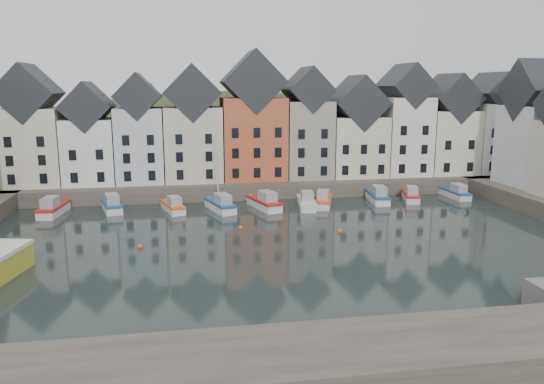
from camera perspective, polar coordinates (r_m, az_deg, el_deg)
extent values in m
plane|color=black|center=(49.39, 2.27, -6.26)|extent=(260.00, 260.00, 0.00)
cube|color=#453C35|center=(77.92, -2.29, 1.06)|extent=(90.00, 16.00, 2.00)
cube|color=#453C35|center=(27.80, -9.22, -18.96)|extent=(50.00, 6.00, 2.00)
ellipsoid|color=#253018|center=(107.68, -4.01, -6.46)|extent=(153.60, 70.40, 64.00)
sphere|color=black|center=(97.25, -12.20, 7.45)|extent=(5.77, 5.77, 5.77)
sphere|color=black|center=(112.48, 8.37, 7.79)|extent=(5.27, 5.27, 5.27)
sphere|color=black|center=(108.76, 12.96, 7.38)|extent=(5.07, 5.07, 5.07)
sphere|color=black|center=(104.29, 3.73, 7.45)|extent=(5.01, 5.01, 5.01)
sphere|color=black|center=(106.67, -24.92, 5.84)|extent=(3.94, 3.94, 3.94)
sphere|color=black|center=(113.13, 10.13, 7.72)|extent=(5.21, 5.21, 5.21)
sphere|color=black|center=(105.54, -3.27, 7.78)|extent=(5.45, 5.45, 5.45)
sphere|color=black|center=(105.97, 17.17, 6.70)|extent=(4.49, 4.49, 4.49)
cube|color=#EDE2C6|center=(76.92, -24.27, 4.47)|extent=(7.67, 8.00, 10.07)
cube|color=#21252A|center=(76.51, -24.70, 9.63)|extent=(7.67, 8.16, 7.67)
cube|color=white|center=(75.50, -18.87, 4.20)|extent=(6.56, 8.00, 8.61)
cube|color=#21252A|center=(75.05, -19.17, 8.69)|extent=(6.56, 8.16, 6.56)
cube|color=silver|center=(74.66, -13.94, 4.94)|extent=(6.20, 8.00, 10.02)
cube|color=#21252A|center=(74.24, -14.19, 9.96)|extent=(6.20, 8.16, 6.20)
cube|color=beige|center=(74.47, -8.47, 5.16)|extent=(7.70, 8.00, 10.08)
cube|color=#21252A|center=(74.05, -8.63, 10.51)|extent=(7.70, 8.16, 7.70)
cube|color=#C15B37|center=(75.04, -2.07, 5.79)|extent=(8.69, 8.00, 11.28)
cube|color=#21252A|center=(74.68, -2.12, 11.75)|extent=(8.69, 8.16, 8.69)
cube|color=gray|center=(76.47, 3.69, 5.69)|extent=(6.43, 8.00, 10.78)
cube|color=#21252A|center=(76.09, 3.76, 10.93)|extent=(6.43, 8.16, 6.43)
cube|color=beige|center=(78.59, 8.89, 4.91)|extent=(7.88, 8.00, 8.56)
cube|color=#21252A|center=(78.14, 9.03, 9.45)|extent=(7.88, 8.16, 7.88)
cube|color=white|center=(81.08, 13.87, 5.88)|extent=(6.50, 8.00, 11.27)
cube|color=#21252A|center=(80.74, 14.11, 11.00)|extent=(6.50, 8.16, 6.50)
cube|color=#EDE2C6|center=(84.20, 18.23, 5.17)|extent=(7.23, 8.00, 9.32)
cube|color=#21252A|center=(83.81, 18.51, 9.55)|extent=(7.23, 8.16, 7.23)
cube|color=white|center=(87.56, 22.24, 5.44)|extent=(6.18, 8.00, 10.32)
cube|color=#21252A|center=(87.22, 22.58, 9.81)|extent=(6.18, 8.16, 6.18)
cube|color=silver|center=(77.72, 26.60, 4.45)|extent=(7.47, 8.00, 10.38)
cube|color=#21252A|center=(77.33, 27.07, 9.72)|extent=(7.62, 8.00, 8.00)
sphere|color=#E7551B|center=(56.33, -3.41, -3.88)|extent=(0.50, 0.50, 0.50)
sphere|color=#E7551B|center=(55.45, 7.29, -4.21)|extent=(0.50, 0.50, 0.50)
sphere|color=#E7551B|center=(51.39, -13.99, -5.72)|extent=(0.50, 0.50, 0.50)
cube|color=silver|center=(67.78, -22.40, -1.92)|extent=(2.67, 6.53, 1.16)
cube|color=red|center=(67.65, -22.44, -1.40)|extent=(2.79, 6.67, 0.26)
cube|color=#989C9F|center=(66.64, -22.76, -1.04)|extent=(1.78, 2.70, 1.27)
cube|color=silver|center=(67.49, -16.85, -1.61)|extent=(3.24, 6.40, 1.13)
cube|color=#1D4F88|center=(67.36, -16.88, -1.10)|extent=(3.37, 6.55, 0.26)
cube|color=#989C9F|center=(66.34, -16.82, -0.74)|extent=(1.97, 2.73, 1.23)
cube|color=silver|center=(65.30, -10.60, -1.76)|extent=(3.06, 5.78, 1.01)
cube|color=#E7551B|center=(65.18, -10.62, -1.29)|extent=(3.18, 5.91, 0.23)
cube|color=#989C9F|center=(64.27, -10.45, -0.96)|extent=(1.83, 2.48, 1.11)
cube|color=silver|center=(64.89, -5.58, -1.67)|extent=(3.56, 6.46, 1.13)
cube|color=#1D4F88|center=(64.75, -5.59, -1.14)|extent=(3.69, 6.61, 0.26)
cube|color=#989C9F|center=(63.77, -5.31, -0.76)|extent=(2.09, 2.79, 1.24)
cylinder|color=silver|center=(64.40, -5.88, 3.50)|extent=(0.14, 0.14, 11.34)
cube|color=silver|center=(65.71, -0.87, -1.44)|extent=(3.68, 6.75, 1.19)
cube|color=red|center=(65.57, -0.87, -0.89)|extent=(3.82, 6.91, 0.27)
cube|color=#989C9F|center=(64.57, -0.50, -0.49)|extent=(2.17, 2.91, 1.29)
cube|color=silver|center=(66.24, 3.71, -1.37)|extent=(2.71, 6.36, 1.13)
cube|color=silver|center=(66.11, 3.72, -0.85)|extent=(2.83, 6.49, 0.26)
cube|color=#989C9F|center=(65.08, 3.80, -0.49)|extent=(1.78, 2.64, 1.23)
cube|color=silver|center=(67.44, 5.54, -1.18)|extent=(3.58, 6.24, 1.10)
cube|color=#E7551B|center=(67.31, 5.55, -0.68)|extent=(3.71, 6.38, 0.25)
cube|color=#989C9F|center=(66.31, 5.52, -0.34)|extent=(2.08, 2.71, 1.20)
cube|color=silver|center=(70.79, 11.26, -0.73)|extent=(2.67, 6.44, 1.15)
cube|color=#1D4F88|center=(70.66, 11.28, -0.24)|extent=(2.79, 6.58, 0.26)
cube|color=#989C9F|center=(69.65, 11.48, 0.11)|extent=(1.77, 2.67, 1.25)
cube|color=silver|center=(72.73, 14.68, -0.60)|extent=(3.24, 5.87, 1.03)
cube|color=red|center=(72.62, 14.71, -0.16)|extent=(3.36, 6.00, 0.23)
cube|color=#989C9F|center=(71.69, 14.81, 0.14)|extent=(1.90, 2.53, 1.12)
cube|color=silver|center=(76.23, 19.04, -0.31)|extent=(1.92, 5.71, 1.04)
cube|color=#1D4F88|center=(76.12, 19.07, 0.11)|extent=(2.02, 5.83, 0.24)
cube|color=#989C9F|center=(75.31, 19.43, 0.41)|extent=(1.41, 2.31, 1.13)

